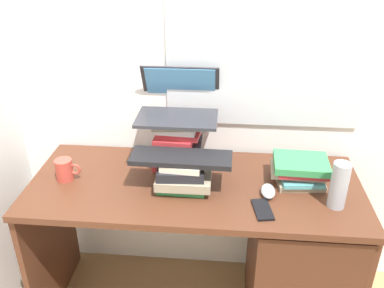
% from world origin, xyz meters
% --- Properties ---
extents(wall_back, '(6.00, 0.06, 2.60)m').
position_xyz_m(wall_back, '(0.00, 0.35, 1.30)').
color(wall_back, white).
rests_on(wall_back, ground).
extents(desk, '(1.45, 0.61, 0.74)m').
position_xyz_m(desk, '(0.37, -0.02, 0.41)').
color(desk, '#4C2819').
rests_on(desk, ground).
extents(book_stack_tall, '(0.24, 0.20, 0.23)m').
position_xyz_m(book_stack_tall, '(-0.09, 0.15, 0.86)').
color(book_stack_tall, '#B22D33').
rests_on(book_stack_tall, desk).
extents(book_stack_keyboard_riser, '(0.23, 0.18, 0.14)m').
position_xyz_m(book_stack_keyboard_riser, '(-0.05, -0.04, 0.81)').
color(book_stack_keyboard_riser, '#338C4C').
rests_on(book_stack_keyboard_riser, desk).
extents(book_stack_side, '(0.24, 0.20, 0.11)m').
position_xyz_m(book_stack_side, '(0.45, 0.05, 0.80)').
color(book_stack_side, gray).
rests_on(book_stack_side, desk).
extents(laptop, '(0.36, 0.31, 0.21)m').
position_xyz_m(laptop, '(-0.09, 0.21, 1.03)').
color(laptop, '#2D2D33').
rests_on(laptop, book_stack_tall).
extents(keyboard, '(0.42, 0.15, 0.02)m').
position_xyz_m(keyboard, '(-0.05, -0.04, 0.89)').
color(keyboard, black).
rests_on(keyboard, book_stack_keyboard_riser).
extents(computer_mouse, '(0.06, 0.10, 0.04)m').
position_xyz_m(computer_mouse, '(0.31, -0.06, 0.76)').
color(computer_mouse, '#A5A8AD').
rests_on(computer_mouse, desk).
extents(mug, '(0.11, 0.08, 0.10)m').
position_xyz_m(mug, '(-0.57, -0.01, 0.79)').
color(mug, '#B23F33').
rests_on(mug, desk).
extents(water_bottle, '(0.07, 0.07, 0.20)m').
position_xyz_m(water_bottle, '(0.58, -0.11, 0.84)').
color(water_bottle, '#999EA5').
rests_on(water_bottle, desk).
extents(cell_phone, '(0.09, 0.15, 0.01)m').
position_xyz_m(cell_phone, '(0.28, -0.17, 0.75)').
color(cell_phone, black).
rests_on(cell_phone, desk).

